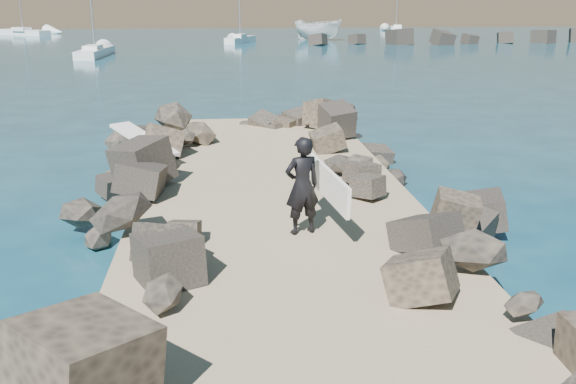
% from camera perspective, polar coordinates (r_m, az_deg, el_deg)
% --- Properties ---
extents(ground, '(800.00, 800.00, 0.00)m').
position_cam_1_polar(ground, '(12.71, -0.47, -5.16)').
color(ground, '#0F384C').
rests_on(ground, ground).
extents(jetty, '(6.00, 26.00, 0.60)m').
position_cam_1_polar(jetty, '(10.76, 0.55, -7.68)').
color(jetty, '#8C7759').
rests_on(jetty, ground).
extents(riprap_left, '(2.60, 22.00, 1.00)m').
position_cam_1_polar(riprap_left, '(11.22, -14.70, -6.08)').
color(riprap_left, black).
rests_on(riprap_left, ground).
extents(riprap_right, '(2.60, 22.00, 1.00)m').
position_cam_1_polar(riprap_right, '(11.78, 14.48, -4.94)').
color(riprap_right, black).
rests_on(riprap_right, ground).
extents(breakwater_secondary, '(52.00, 4.00, 1.20)m').
position_cam_1_polar(breakwater_secondary, '(75.97, 23.05, 12.58)').
color(breakwater_secondary, black).
rests_on(breakwater_secondary, ground).
extents(surfboard_resting, '(2.00, 2.25, 0.08)m').
position_cam_1_polar(surfboard_resting, '(17.47, -12.67, 4.20)').
color(surfboard_resting, white).
rests_on(surfboard_resting, riprap_left).
extents(boat_imported, '(6.13, 5.61, 2.34)m').
position_cam_1_polar(boat_imported, '(74.05, 2.68, 14.23)').
color(boat_imported, silver).
rests_on(boat_imported, ground).
extents(surfer_with_board, '(1.07, 2.23, 1.81)m').
position_cam_1_polar(surfer_with_board, '(11.61, 1.58, 0.60)').
color(surfer_with_board, black).
rests_on(surfer_with_board, jetty).
extents(sailboat_a, '(2.09, 7.51, 8.91)m').
position_cam_1_polar(sailboat_a, '(56.20, -16.78, 11.81)').
color(sailboat_a, silver).
rests_on(sailboat_a, ground).
extents(sailboat_d, '(2.95, 6.67, 7.92)m').
position_cam_1_polar(sailboat_d, '(93.08, 9.58, 14.09)').
color(sailboat_d, silver).
rests_on(sailboat_d, ground).
extents(sailboat_e, '(7.72, 6.36, 9.83)m').
position_cam_1_polar(sailboat_e, '(90.47, -22.49, 12.99)').
color(sailboat_e, silver).
rests_on(sailboat_e, ground).
extents(sailboat_b, '(3.48, 5.44, 6.76)m').
position_cam_1_polar(sailboat_b, '(69.70, -4.26, 13.35)').
color(sailboat_b, silver).
rests_on(sailboat_b, ground).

